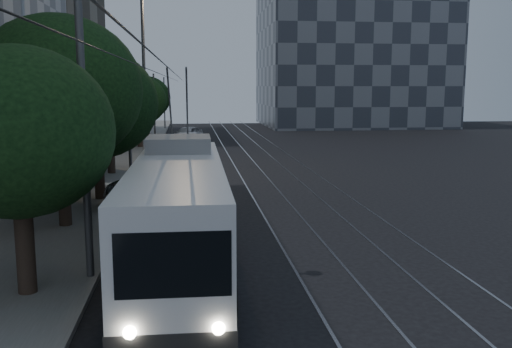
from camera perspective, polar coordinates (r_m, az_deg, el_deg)
The scene contains 19 objects.
ground at distance 17.71m, azimuth 1.93°, elevation -7.81°, with size 120.00×120.00×0.00m, color black.
sidewalk at distance 37.44m, azimuth -14.24°, elevation 0.91°, with size 5.00×90.00×0.15m, color slate.
tram_rails at distance 37.47m, azimuth 1.11°, elevation 1.09°, with size 4.52×90.00×0.02m.
overhead_wires at distance 36.89m, azimuth -10.53°, elevation 6.22°, with size 2.23×90.00×6.00m.
building_distant_right at distance 74.98m, azimuth 9.50°, elevation 14.05°, with size 22.00×18.00×24.00m, color #393F49.
trolleybus at distance 16.01m, azimuth -7.75°, elevation -3.78°, with size 2.57×11.68×5.63m.
pickup_silver at distance 25.31m, azimuth -10.05°, elevation -0.89°, with size 2.82×6.12×1.70m, color #97989D.
car_white_a at distance 34.39m, azimuth -7.38°, elevation 1.52°, with size 1.71×4.26×1.45m, color silver.
car_white_b at distance 40.42m, azimuth -7.84°, elevation 2.44°, with size 1.71×4.21×1.22m, color silver.
car_white_c at distance 45.99m, azimuth -6.88°, elevation 3.28°, with size 1.38×3.96×1.30m, color white.
car_white_d at distance 51.96m, azimuth -6.87°, elevation 3.99°, with size 1.69×4.21×1.43m, color silver.
tree_0 at distance 14.27m, azimuth -22.72°, elevation 3.84°, with size 4.46×4.46×6.02m.
tree_1 at distance 20.94m, azimuth -19.12°, elevation 7.91°, with size 5.74×5.74×7.50m.
tree_2 at distance 25.59m, azimuth -15.67°, elevation 6.78°, with size 5.28×5.28×6.68m.
tree_3 at distance 33.08m, azimuth -14.49°, elevation 6.83°, with size 4.75×4.75×6.21m.
tree_4 at distance 46.92m, azimuth -11.63°, elevation 7.21°, with size 4.43×4.43×5.87m.
tree_5 at distance 55.46m, azimuth -10.89°, elevation 7.49°, with size 4.52×4.52×5.94m.
streetlamp_near at distance 14.93m, azimuth -15.60°, elevation 12.55°, with size 2.46×0.44×10.18m.
streetlamp_far at distance 35.54m, azimuth -10.48°, elevation 11.27°, with size 2.66×0.44×11.16m.
Camera 1 is at (-2.58, -16.77, 5.08)m, focal length 40.00 mm.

